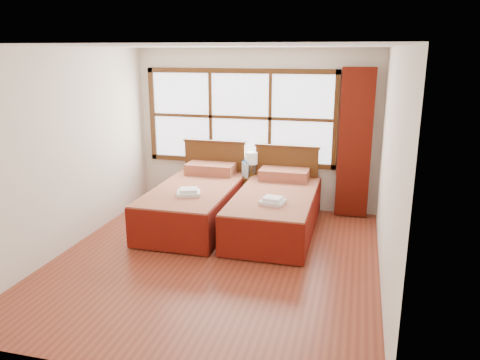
# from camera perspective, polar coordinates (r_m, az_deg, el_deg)

# --- Properties ---
(floor) EXTENTS (4.50, 4.50, 0.00)m
(floor) POSITION_cam_1_polar(r_m,az_deg,el_deg) (6.00, -3.01, -9.69)
(floor) COLOR brown
(floor) RESTS_ON ground
(ceiling) EXTENTS (4.50, 4.50, 0.00)m
(ceiling) POSITION_cam_1_polar(r_m,az_deg,el_deg) (5.43, -3.41, 16.00)
(ceiling) COLOR white
(ceiling) RESTS_ON wall_back
(wall_back) EXTENTS (4.00, 0.00, 4.00)m
(wall_back) POSITION_cam_1_polar(r_m,az_deg,el_deg) (7.70, 1.89, 6.15)
(wall_back) COLOR silver
(wall_back) RESTS_ON floor
(wall_left) EXTENTS (0.00, 4.50, 4.50)m
(wall_left) POSITION_cam_1_polar(r_m,az_deg,el_deg) (6.45, -20.41, 3.35)
(wall_left) COLOR silver
(wall_left) RESTS_ON floor
(wall_right) EXTENTS (0.00, 4.50, 4.50)m
(wall_right) POSITION_cam_1_polar(r_m,az_deg,el_deg) (5.33, 17.76, 1.18)
(wall_right) COLOR silver
(wall_right) RESTS_ON floor
(window) EXTENTS (3.16, 0.06, 1.56)m
(window) POSITION_cam_1_polar(r_m,az_deg,el_deg) (7.70, 0.00, 7.66)
(window) COLOR white
(window) RESTS_ON wall_back
(curtain) EXTENTS (0.50, 0.16, 2.30)m
(curtain) POSITION_cam_1_polar(r_m,az_deg,el_deg) (7.41, 13.83, 4.31)
(curtain) COLOR #5B1309
(curtain) RESTS_ON wall_back
(bed_left) EXTENTS (1.14, 2.21, 1.11)m
(bed_left) POSITION_cam_1_polar(r_m,az_deg,el_deg) (7.13, -5.32, -2.64)
(bed_left) COLOR #41210D
(bed_left) RESTS_ON floor
(bed_right) EXTENTS (1.12, 2.17, 1.09)m
(bed_right) POSITION_cam_1_polar(r_m,az_deg,el_deg) (6.83, 4.38, -3.50)
(bed_right) COLOR #41210D
(bed_right) RESTS_ON floor
(nightstand) EXTENTS (0.43, 0.43, 0.58)m
(nightstand) POSITION_cam_1_polar(r_m,az_deg,el_deg) (7.71, 0.95, -1.57)
(nightstand) COLOR #4A2A10
(nightstand) RESTS_ON floor
(towels_left) EXTENTS (0.39, 0.37, 0.10)m
(towels_left) POSITION_cam_1_polar(r_m,az_deg,el_deg) (6.60, -6.28, -1.48)
(towels_left) COLOR white
(towels_left) RESTS_ON bed_left
(towels_right) EXTENTS (0.35, 0.32, 0.09)m
(towels_right) POSITION_cam_1_polar(r_m,az_deg,el_deg) (6.24, 4.00, -2.54)
(towels_right) COLOR white
(towels_right) RESTS_ON bed_right
(lamp) EXTENTS (0.20, 0.20, 0.38)m
(lamp) POSITION_cam_1_polar(r_m,az_deg,el_deg) (7.63, 1.42, 2.60)
(lamp) COLOR gold
(lamp) RESTS_ON nightstand
(bottle_near) EXTENTS (0.07, 0.07, 0.27)m
(bottle_near) POSITION_cam_1_polar(r_m,az_deg,el_deg) (7.58, 0.48, 1.37)
(bottle_near) COLOR #ABCBDC
(bottle_near) RESTS_ON nightstand
(bottle_far) EXTENTS (0.07, 0.07, 0.26)m
(bottle_far) POSITION_cam_1_polar(r_m,az_deg,el_deg) (7.52, 0.78, 1.22)
(bottle_far) COLOR #ABCBDC
(bottle_far) RESTS_ON nightstand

